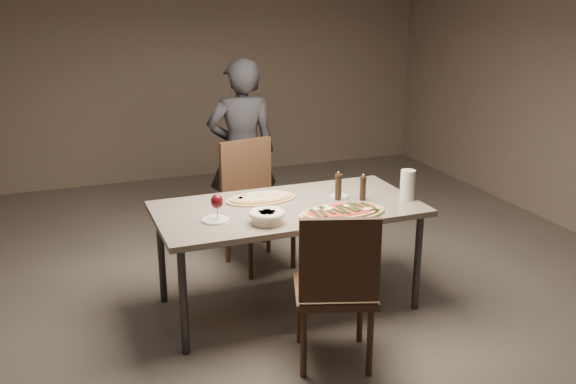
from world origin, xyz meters
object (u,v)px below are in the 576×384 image
object	(u,v)px
dining_table	(288,214)
carafe	(408,185)
zucchini_pizza	(342,212)
chair_far	(253,196)
bread_basket	(267,216)
diner	(242,153)
chair_near	(336,282)
pepper_mill_left	(338,187)
ham_pizza	(261,198)

from	to	relation	value
dining_table	carafe	size ratio (longest dim) A/B	8.45
zucchini_pizza	chair_far	size ratio (longest dim) A/B	0.60
zucchini_pizza	dining_table	bearing A→B (deg)	109.30
zucchini_pizza	bread_basket	size ratio (longest dim) A/B	2.61
dining_table	diner	bearing A→B (deg)	87.09
carafe	diner	bearing A→B (deg)	117.89
dining_table	bread_basket	size ratio (longest dim) A/B	7.80
bread_basket	carafe	bearing A→B (deg)	5.19
bread_basket	diner	world-z (taller)	diner
zucchini_pizza	chair_far	distance (m)	1.15
bread_basket	diner	bearing A→B (deg)	78.74
carafe	chair_near	xyz separation A→B (m)	(-0.85, -0.66, -0.30)
dining_table	zucchini_pizza	size ratio (longest dim) A/B	2.99
chair_far	diner	xyz separation A→B (m)	(0.05, 0.46, 0.25)
pepper_mill_left	ham_pizza	bearing A→B (deg)	160.45
zucchini_pizza	pepper_mill_left	world-z (taller)	pepper_mill_left
zucchini_pizza	ham_pizza	world-z (taller)	zucchini_pizza
carafe	chair_far	bearing A→B (deg)	129.58
zucchini_pizza	chair_near	size ratio (longest dim) A/B	0.61
zucchini_pizza	diner	distance (m)	1.57
chair_near	diner	size ratio (longest dim) A/B	0.61
zucchini_pizza	diner	size ratio (longest dim) A/B	0.37
diner	bread_basket	bearing A→B (deg)	85.91
bread_basket	carafe	size ratio (longest dim) A/B	1.08
carafe	chair_far	size ratio (longest dim) A/B	0.21
zucchini_pizza	chair_near	world-z (taller)	chair_near
zucchini_pizza	chair_near	bearing A→B (deg)	-142.70
carafe	chair_near	world-z (taller)	chair_near
ham_pizza	chair_far	distance (m)	0.69
carafe	diner	xyz separation A→B (m)	(-0.76, 1.45, -0.04)
bread_basket	pepper_mill_left	distance (m)	0.67
ham_pizza	pepper_mill_left	size ratio (longest dim) A/B	2.46
dining_table	chair_far	bearing A→B (deg)	88.97
chair_near	bread_basket	bearing A→B (deg)	130.13
zucchini_pizza	chair_near	distance (m)	0.66
dining_table	chair_far	distance (m)	0.83
pepper_mill_left	chair_far	xyz separation A→B (m)	(-0.36, 0.82, -0.28)
chair_near	diner	world-z (taller)	diner
ham_pizza	bread_basket	bearing A→B (deg)	-118.98
zucchini_pizza	ham_pizza	size ratio (longest dim) A/B	1.19
pepper_mill_left	diner	size ratio (longest dim) A/B	0.13
dining_table	chair_near	world-z (taller)	chair_near
ham_pizza	chair_far	size ratio (longest dim) A/B	0.50
bread_basket	carafe	world-z (taller)	carafe
pepper_mill_left	chair_far	distance (m)	0.94
zucchini_pizza	carafe	distance (m)	0.58
dining_table	chair_near	bearing A→B (deg)	-91.35
carafe	dining_table	bearing A→B (deg)	168.65
bread_basket	chair_near	world-z (taller)	chair_near
dining_table	zucchini_pizza	distance (m)	0.40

